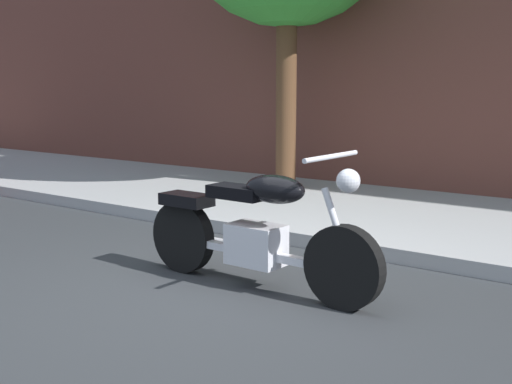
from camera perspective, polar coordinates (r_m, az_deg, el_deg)
ground_plane at (r=5.08m, az=-3.01°, el=-8.96°), size 60.00×60.00×0.00m
sidewalk at (r=7.77m, az=12.29°, el=-2.16°), size 25.45×3.30×0.14m
motorcycle at (r=5.11m, az=0.01°, el=-3.52°), size 2.19×0.70×1.11m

